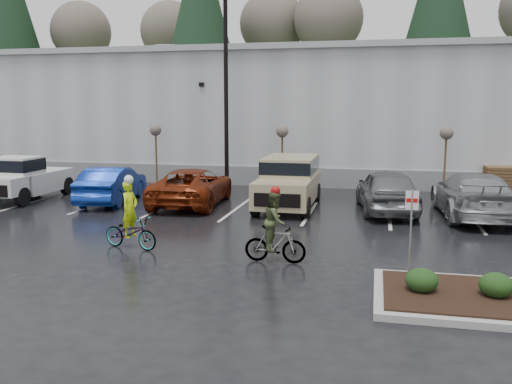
% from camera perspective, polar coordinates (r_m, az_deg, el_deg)
% --- Properties ---
extents(ground, '(120.00, 120.00, 0.00)m').
position_cam_1_polar(ground, '(13.71, -0.45, -8.47)').
color(ground, black).
rests_on(ground, ground).
extents(warehouse, '(60.50, 15.50, 7.20)m').
position_cam_1_polar(warehouse, '(34.85, 7.80, 8.24)').
color(warehouse, '#A5A7A9').
rests_on(warehouse, ground).
extents(wooded_ridge, '(80.00, 25.00, 6.00)m').
position_cam_1_polar(wooded_ridge, '(57.81, 9.75, 7.88)').
color(wooded_ridge, '#243D19').
rests_on(wooded_ridge, ground).
extents(lamppost, '(0.50, 1.00, 9.22)m').
position_cam_1_polar(lamppost, '(25.73, -3.19, 12.56)').
color(lamppost, black).
rests_on(lamppost, ground).
extents(sapling_west, '(0.60, 0.60, 3.20)m').
position_cam_1_polar(sapling_west, '(28.00, -10.52, 6.09)').
color(sapling_west, '#472D1C').
rests_on(sapling_west, ground).
extents(sapling_mid, '(0.60, 0.60, 3.20)m').
position_cam_1_polar(sapling_mid, '(26.15, 2.78, 6.02)').
color(sapling_mid, '#472D1C').
rests_on(sapling_mid, ground).
extents(sapling_east, '(0.60, 0.60, 3.20)m').
position_cam_1_polar(sapling_east, '(25.94, 19.40, 5.49)').
color(sapling_east, '#472D1C').
rests_on(sapling_east, ground).
extents(pallet_stack_a, '(1.20, 1.20, 1.35)m').
position_cam_1_polar(pallet_stack_a, '(27.52, 24.11, 1.10)').
color(pallet_stack_a, '#472D1C').
rests_on(pallet_stack_a, ground).
extents(shrub_a, '(0.70, 0.70, 0.52)m').
position_cam_1_polar(shrub_a, '(12.35, 17.05, -8.87)').
color(shrub_a, black).
rests_on(shrub_a, curb_island).
extents(shrub_b, '(0.70, 0.70, 0.52)m').
position_cam_1_polar(shrub_b, '(12.57, 23.97, -8.96)').
color(shrub_b, black).
rests_on(shrub_b, curb_island).
extents(fire_lane_sign, '(0.30, 0.05, 2.20)m').
position_cam_1_polar(fire_lane_sign, '(13.24, 16.00, -3.17)').
color(fire_lane_sign, gray).
rests_on(fire_lane_sign, ground).
extents(pickup_white, '(2.10, 5.20, 1.96)m').
position_cam_1_polar(pickup_white, '(26.18, -22.77, 1.48)').
color(pickup_white, silver).
rests_on(pickup_white, ground).
extents(car_blue, '(2.24, 4.90, 1.56)m').
position_cam_1_polar(car_blue, '(24.02, -14.91, 0.77)').
color(car_blue, navy).
rests_on(car_blue, ground).
extents(car_red, '(2.87, 5.67, 1.54)m').
position_cam_1_polar(car_red, '(22.86, -6.74, 0.58)').
color(car_red, maroon).
rests_on(car_red, ground).
extents(suv_tan, '(2.20, 5.10, 2.06)m').
position_cam_1_polar(suv_tan, '(21.92, 3.42, 0.95)').
color(suv_tan, tan).
rests_on(suv_tan, ground).
extents(car_grey, '(2.67, 5.28, 1.72)m').
position_cam_1_polar(car_grey, '(21.71, 13.61, 0.18)').
color(car_grey, slate).
rests_on(car_grey, ground).
extents(car_far_silver, '(2.66, 5.93, 1.69)m').
position_cam_1_polar(car_far_silver, '(21.68, 21.83, -0.28)').
color(car_far_silver, '#929699').
rests_on(car_far_silver, ground).
extents(cyclist_hivis, '(1.88, 1.00, 2.16)m').
position_cam_1_polar(cyclist_hivis, '(16.18, -13.08, -3.48)').
color(cyclist_hivis, '#3F3F44').
rests_on(cyclist_hivis, ground).
extents(cyclist_olive, '(1.60, 0.77, 2.07)m').
position_cam_1_polar(cyclist_olive, '(14.36, 2.03, -4.47)').
color(cyclist_olive, '#3F3F44').
rests_on(cyclist_olive, ground).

